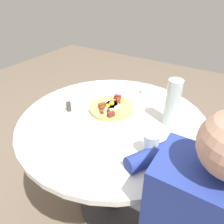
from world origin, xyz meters
name	(u,v)px	position (x,y,z in m)	size (l,w,h in m)	color
ground_plane	(113,203)	(0.00, 0.00, 0.00)	(6.00, 6.00, 0.00)	#6B5B4C
dining_table	(113,144)	(0.00, 0.00, 0.57)	(1.01, 1.01, 0.74)	silver
pizza_plate	(111,111)	(-0.04, 0.06, 0.75)	(0.29, 0.29, 0.01)	white
breakfast_pizza	(111,108)	(-0.05, 0.06, 0.77)	(0.25, 0.25, 0.05)	tan
bread_plate	(95,141)	(0.03, -0.20, 0.75)	(0.15, 0.15, 0.01)	white
napkin	(93,90)	(-0.30, 0.22, 0.75)	(0.17, 0.14, 0.00)	white
fork	(95,89)	(-0.28, 0.23, 0.75)	(0.18, 0.01, 0.01)	silver
knife	(90,89)	(-0.31, 0.21, 0.75)	(0.18, 0.01, 0.01)	silver
water_glass	(151,144)	(0.28, -0.14, 0.80)	(0.07, 0.07, 0.11)	silver
water_bottle	(172,103)	(0.27, 0.12, 0.87)	(0.07, 0.07, 0.24)	silver
salt_shaker	(144,90)	(0.02, 0.35, 0.77)	(0.03, 0.03, 0.05)	white
pepper_shaker	(69,107)	(-0.25, -0.06, 0.77)	(0.03, 0.03, 0.05)	#3F3833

